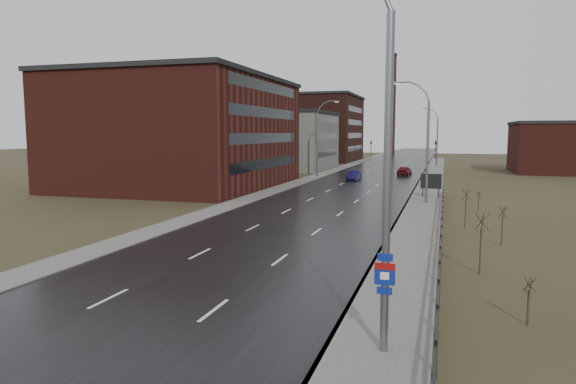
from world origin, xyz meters
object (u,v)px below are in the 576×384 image
Objects in this scene: streetlight_main at (376,153)px; car_near at (354,176)px; billboard at (431,182)px; car_far at (404,171)px.

car_near is (-10.10, 55.45, -5.40)m from streetlight_main.
car_near is at bearing 122.06° from billboard.
car_near is 12.29m from car_far.
billboard is 0.59× the size of car_far.
streetlight_main is at bearing -90.94° from billboard.
billboard is at bearing 89.06° from streetlight_main.
streetlight_main is at bearing 99.77° from car_far.
billboard is 0.64× the size of car_near.
billboard is 20.24m from car_near.
streetlight_main is 66.50m from car_far.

